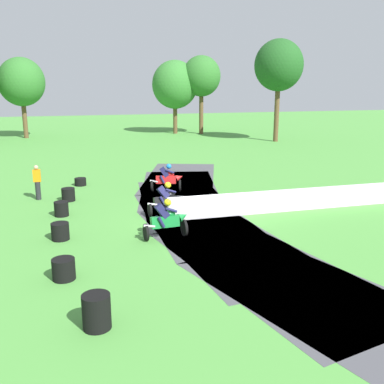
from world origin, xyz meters
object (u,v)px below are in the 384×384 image
object	(u,v)px
motorcycle_lead_red	(168,178)
motorcycle_chase_black	(168,200)
tire_stack_mid_a	(68,195)
tire_stack_far	(60,231)
track_marshal	(37,182)
tire_stack_extra_b	(97,312)
tire_stack_mid_b	(61,209)
tire_stack_near	(80,182)
tire_stack_extra_a	(64,269)
motorcycle_trailing_green	(167,220)

from	to	relation	value
motorcycle_lead_red	motorcycle_chase_black	size ratio (longest dim) A/B	1.02
tire_stack_mid_a	tire_stack_far	world-z (taller)	same
tire_stack_far	track_marshal	bearing A→B (deg)	100.39
tire_stack_far	tire_stack_extra_b	distance (m)	6.22
motorcycle_lead_red	tire_stack_mid_b	distance (m)	5.94
tire_stack_near	tire_stack_extra_a	distance (m)	11.76
motorcycle_trailing_green	track_marshal	xyz separation A→B (m)	(-4.71, 6.67, 0.16)
motorcycle_lead_red	motorcycle_chase_black	xyz separation A→B (m)	(-0.86, -3.99, -0.02)
motorcycle_lead_red	tire_stack_extra_b	distance (m)	12.82
motorcycle_lead_red	tire_stack_near	world-z (taller)	motorcycle_lead_red
tire_stack_near	tire_stack_extra_b	bearing A→B (deg)	-89.98
motorcycle_chase_black	motorcycle_lead_red	bearing A→B (deg)	77.90
tire_stack_near	tire_stack_mid_b	distance (m)	5.54
motorcycle_chase_black	motorcycle_trailing_green	size ratio (longest dim) A/B	1.00
motorcycle_lead_red	tire_stack_extra_a	bearing A→B (deg)	-117.99
tire_stack_mid_a	tire_stack_extra_a	distance (m)	8.65
tire_stack_extra_b	tire_stack_mid_a	bearing A→B (deg)	93.08
tire_stack_mid_a	tire_stack_extra_b	bearing A→B (deg)	-86.92
motorcycle_chase_black	tire_stack_mid_a	world-z (taller)	motorcycle_chase_black
tire_stack_extra_a	motorcycle_trailing_green	bearing A→B (deg)	36.70
tire_stack_extra_a	track_marshal	bearing A→B (deg)	97.58
motorcycle_lead_red	tire_stack_far	bearing A→B (deg)	-130.54
motorcycle_chase_black	track_marshal	xyz separation A→B (m)	(-5.32, 3.95, 0.18)
motorcycle_chase_black	motorcycle_trailing_green	bearing A→B (deg)	-102.63
motorcycle_trailing_green	tire_stack_far	size ratio (longest dim) A/B	2.74
motorcycle_trailing_green	track_marshal	world-z (taller)	track_marshal
motorcycle_lead_red	tire_stack_far	distance (m)	7.84
motorcycle_trailing_green	tire_stack_near	size ratio (longest dim) A/B	2.78
tire_stack_mid_a	tire_stack_far	xyz separation A→B (m)	(-0.27, -5.30, -0.00)
tire_stack_extra_b	motorcycle_chase_black	bearing A→B (deg)	67.55
motorcycle_chase_black	tire_stack_mid_a	size ratio (longest dim) A/B	2.78
tire_stack_mid_b	tire_stack_near	bearing A→B (deg)	80.81
motorcycle_lead_red	track_marshal	size ratio (longest dim) A/B	1.05
motorcycle_trailing_green	tire_stack_extra_b	size ratio (longest dim) A/B	2.10
motorcycle_lead_red	tire_stack_extra_a	xyz separation A→B (m)	(-4.95, -9.30, -0.35)
tire_stack_far	track_marshal	size ratio (longest dim) A/B	0.38
tire_stack_near	tire_stack_mid_b	bearing A→B (deg)	-99.19
motorcycle_lead_red	tire_stack_near	xyz separation A→B (m)	(-4.21, 2.43, -0.45)
motorcycle_trailing_green	tire_stack_mid_b	world-z (taller)	motorcycle_trailing_green
motorcycle_lead_red	tire_stack_near	distance (m)	4.88
tire_stack_extra_a	tire_stack_near	bearing A→B (deg)	86.43
motorcycle_chase_black	motorcycle_trailing_green	xyz separation A→B (m)	(-0.61, -2.72, 0.02)
tire_stack_mid_b	tire_stack_extra_b	bearing A→B (deg)	-84.40
motorcycle_trailing_green	tire_stack_near	bearing A→B (deg)	106.75
tire_stack_near	tire_stack_mid_a	world-z (taller)	tire_stack_mid_a
tire_stack_mid_a	tire_stack_extra_a	size ratio (longest dim) A/B	0.95
tire_stack_far	tire_stack_near	bearing A→B (deg)	84.01
tire_stack_near	tire_stack_extra_b	world-z (taller)	tire_stack_extra_b
motorcycle_lead_red	tire_stack_extra_b	world-z (taller)	motorcycle_lead_red
tire_stack_mid_a	track_marshal	size ratio (longest dim) A/B	0.37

